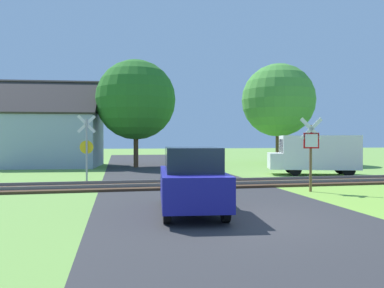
# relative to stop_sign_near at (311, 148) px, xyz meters

# --- Properties ---
(ground_plane) EXTENTS (160.00, 160.00, 0.00)m
(ground_plane) POSITION_rel_stop_sign_near_xyz_m (-4.39, -4.10, -1.68)
(ground_plane) COLOR #6B9942
(road_asphalt) EXTENTS (7.19, 80.00, 0.01)m
(road_asphalt) POSITION_rel_stop_sign_near_xyz_m (-4.39, -2.10, -1.68)
(road_asphalt) COLOR #2D2D30
(road_asphalt) RESTS_ON ground
(rail_track) EXTENTS (60.00, 2.60, 0.22)m
(rail_track) POSITION_rel_stop_sign_near_xyz_m (-4.39, 2.75, -1.63)
(rail_track) COLOR #422D1E
(rail_track) RESTS_ON ground
(stop_sign_near) EXTENTS (0.87, 0.20, 2.84)m
(stop_sign_near) POSITION_rel_stop_sign_near_xyz_m (0.00, 0.00, 0.00)
(stop_sign_near) COLOR brown
(stop_sign_near) RESTS_ON ground
(crossing_sign_far) EXTENTS (0.87, 0.19, 3.19)m
(crossing_sign_far) POSITION_rel_stop_sign_near_xyz_m (-8.70, 5.44, 0.11)
(crossing_sign_far) COLOR #9E9EA5
(crossing_sign_far) RESTS_ON ground
(house) EXTENTS (7.94, 6.61, 6.45)m
(house) POSITION_rel_stop_sign_near_xyz_m (-12.12, 16.39, 0.47)
(house) COLOR #99A3B7
(house) RESTS_ON ground
(tree_center) EXTENTS (5.83, 5.83, 7.85)m
(tree_center) POSITION_rel_stop_sign_near_xyz_m (-5.89, 14.58, 3.25)
(tree_center) COLOR #513823
(tree_center) RESTS_ON ground
(tree_far) EXTENTS (6.17, 6.17, 8.46)m
(tree_far) POSITION_rel_stop_sign_near_xyz_m (6.19, 16.60, 3.68)
(tree_far) COLOR #513823
(tree_far) RESTS_ON ground
(mail_truck) EXTENTS (5.23, 3.23, 2.24)m
(mail_truck) POSITION_rel_stop_sign_near_xyz_m (3.83, 6.37, -0.45)
(mail_truck) COLOR white
(mail_truck) RESTS_ON ground
(parked_car) EXTENTS (2.05, 4.15, 1.78)m
(parked_car) POSITION_rel_stop_sign_near_xyz_m (-5.29, -3.10, -0.79)
(parked_car) COLOR navy
(parked_car) RESTS_ON ground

